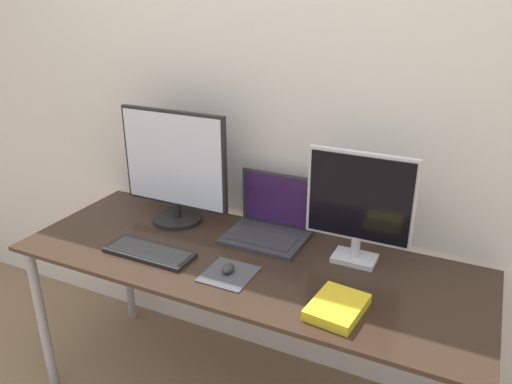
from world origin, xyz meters
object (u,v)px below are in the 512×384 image
object	(u,v)px
monitor_right	(359,204)
mouse	(228,269)
monitor_left	(174,168)
laptop	(270,222)
keyboard	(150,252)
book	(337,307)

from	to	relation	value
monitor_right	mouse	size ratio (longest dim) A/B	6.95
monitor_left	laptop	world-z (taller)	monitor_left
keyboard	book	bearing A→B (deg)	-3.05
mouse	book	world-z (taller)	mouse
monitor_left	monitor_right	xyz separation A→B (m)	(0.84, 0.00, -0.01)
monitor_left	keyboard	world-z (taller)	monitor_left
keyboard	mouse	distance (m)	0.36
monitor_right	book	world-z (taller)	monitor_right
monitor_left	mouse	xyz separation A→B (m)	(0.43, -0.30, -0.24)
monitor_right	keyboard	distance (m)	0.86
laptop	book	size ratio (longest dim) A/B	1.47
monitor_right	laptop	world-z (taller)	monitor_right
monitor_left	mouse	world-z (taller)	monitor_left
laptop	book	xyz separation A→B (m)	(0.43, -0.41, -0.05)
mouse	monitor_left	bearing A→B (deg)	144.88
keyboard	mouse	bearing A→B (deg)	1.46
monitor_right	laptop	size ratio (longest dim) A/B	1.33
monitor_left	book	bearing A→B (deg)	-22.17
mouse	book	xyz separation A→B (m)	(0.44, -0.05, -0.00)
laptop	mouse	world-z (taller)	laptop
monitor_left	monitor_right	size ratio (longest dim) A/B	1.16
monitor_left	monitor_right	world-z (taller)	monitor_left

